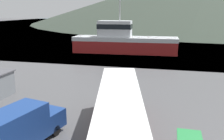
# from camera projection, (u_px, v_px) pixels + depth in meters

# --- Properties ---
(water_surface) EXTENTS (240.00, 240.00, 0.00)m
(water_surface) POSITION_uv_depth(u_px,v_px,m) (172.00, 23.00, 147.35)
(water_surface) COLOR #475B6B
(water_surface) RESTS_ON ground
(tour_bus) EXTENTS (4.93, 12.19, 3.21)m
(tour_bus) POSITION_uv_depth(u_px,v_px,m) (119.00, 112.00, 15.37)
(tour_bus) COLOR red
(tour_bus) RESTS_ON ground
(delivery_van) EXTENTS (3.05, 5.78, 2.52)m
(delivery_van) POSITION_uv_depth(u_px,v_px,m) (22.00, 127.00, 14.54)
(delivery_van) COLOR navy
(delivery_van) RESTS_ON ground
(fishing_boat) EXTENTS (19.63, 5.46, 10.12)m
(fishing_boat) POSITION_uv_depth(u_px,v_px,m) (123.00, 41.00, 46.95)
(fishing_boat) COLOR maroon
(fishing_boat) RESTS_ON water_surface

